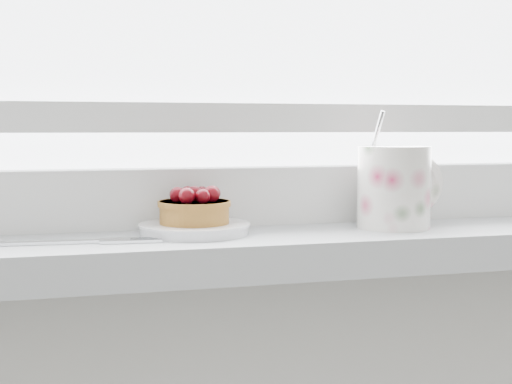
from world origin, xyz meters
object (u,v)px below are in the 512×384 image
object	(u,v)px
floral_mug	(396,185)
raspberry_tart	(195,207)
saucer	(195,229)
fork	(62,242)

from	to	relation	value
floral_mug	raspberry_tart	bearing A→B (deg)	177.05
raspberry_tart	floral_mug	size ratio (longest dim) A/B	0.59
raspberry_tart	floral_mug	world-z (taller)	floral_mug
saucer	floral_mug	size ratio (longest dim) A/B	0.90
raspberry_tart	fork	world-z (taller)	raspberry_tart
raspberry_tart	floral_mug	xyz separation A→B (m)	(0.24, -0.01, 0.02)
floral_mug	fork	xyz separation A→B (m)	(-0.38, -0.02, -0.05)
fork	floral_mug	bearing A→B (deg)	2.91
saucer	floral_mug	xyz separation A→B (m)	(0.24, -0.01, 0.04)
saucer	raspberry_tart	xyz separation A→B (m)	(0.00, -0.00, 0.02)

